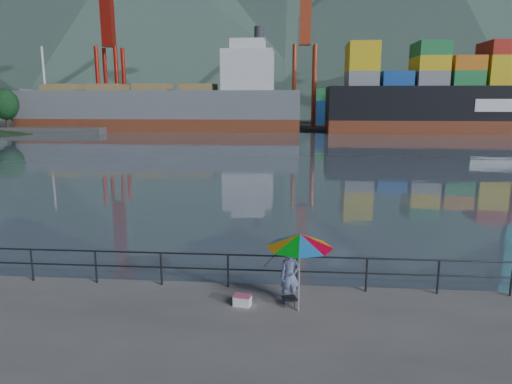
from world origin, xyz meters
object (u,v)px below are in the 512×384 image
(cooler_bag, at_px, (242,301))
(bulk_carrier, at_px, (170,107))
(container_ship, at_px, (506,97))
(fisherman, at_px, (290,276))
(beach_umbrella, at_px, (300,241))

(cooler_bag, bearing_deg, bulk_carrier, 117.34)
(bulk_carrier, xyz_separation_m, container_ship, (58.39, -2.47, 1.74))
(bulk_carrier, bearing_deg, fisherman, -72.62)
(fisherman, bearing_deg, cooler_bag, 176.09)
(bulk_carrier, bearing_deg, cooler_bag, -73.60)
(beach_umbrella, distance_m, container_ship, 78.96)
(beach_umbrella, bearing_deg, bulk_carrier, 107.43)
(beach_umbrella, xyz_separation_m, cooler_bag, (-1.50, 0.22, -1.80))
(beach_umbrella, distance_m, bulk_carrier, 76.42)
(bulk_carrier, bearing_deg, container_ship, -2.42)
(beach_umbrella, height_order, bulk_carrier, bulk_carrier)
(container_ship, bearing_deg, cooler_bag, -117.80)
(beach_umbrella, relative_size, cooler_bag, 4.67)
(fisherman, distance_m, bulk_carrier, 75.86)
(container_ship, bearing_deg, bulk_carrier, 177.58)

